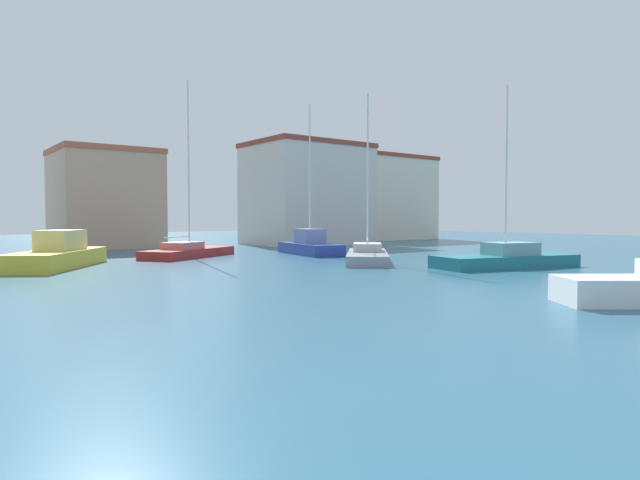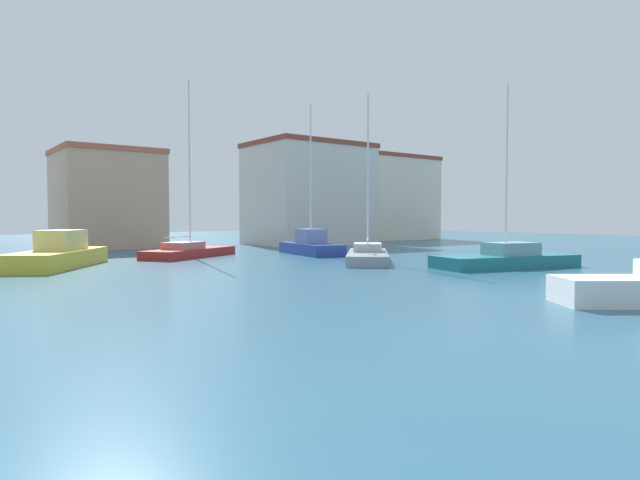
{
  "view_description": "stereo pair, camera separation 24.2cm",
  "coord_description": "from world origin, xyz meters",
  "px_view_note": "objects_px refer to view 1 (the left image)",
  "views": [
    {
      "loc": [
        1.79,
        -4.7,
        2.96
      ],
      "look_at": [
        22.05,
        22.08,
        1.55
      ],
      "focal_mm": 30.37,
      "sensor_mm": 36.0,
      "label": 1
    },
    {
      "loc": [
        1.99,
        -4.85,
        2.96
      ],
      "look_at": [
        22.05,
        22.08,
        1.55
      ],
      "focal_mm": 30.37,
      "sensor_mm": 36.0,
      "label": 2
    }
  ],
  "objects_px": {
    "sailboat_teal_inner_mooring": "(506,258)",
    "sailboat_blue_mid_harbor": "(310,245)",
    "motorboat_yellow_behind_lamppost": "(58,255)",
    "sailboat_red_far_left": "(188,251)",
    "sailboat_grey_distant_north": "(367,255)"
  },
  "relations": [
    {
      "from": "sailboat_red_far_left",
      "to": "motorboat_yellow_behind_lamppost",
      "type": "bearing_deg",
      "value": -162.51
    },
    {
      "from": "motorboat_yellow_behind_lamppost",
      "to": "sailboat_red_far_left",
      "type": "height_order",
      "value": "sailboat_red_far_left"
    },
    {
      "from": "motorboat_yellow_behind_lamppost",
      "to": "sailboat_red_far_left",
      "type": "xyz_separation_m",
      "value": [
        9.5,
        2.99,
        -0.28
      ]
    },
    {
      "from": "motorboat_yellow_behind_lamppost",
      "to": "sailboat_red_far_left",
      "type": "relative_size",
      "value": 0.68
    },
    {
      "from": "sailboat_teal_inner_mooring",
      "to": "sailboat_red_far_left",
      "type": "distance_m",
      "value": 22.36
    },
    {
      "from": "sailboat_grey_distant_north",
      "to": "sailboat_red_far_left",
      "type": "relative_size",
      "value": 0.85
    },
    {
      "from": "sailboat_grey_distant_north",
      "to": "sailboat_red_far_left",
      "type": "xyz_separation_m",
      "value": [
        -7.89,
        11.04,
        0.01
      ]
    },
    {
      "from": "sailboat_grey_distant_north",
      "to": "sailboat_blue_mid_harbor",
      "type": "bearing_deg",
      "value": 81.95
    },
    {
      "from": "sailboat_teal_inner_mooring",
      "to": "sailboat_blue_mid_harbor",
      "type": "bearing_deg",
      "value": 99.39
    },
    {
      "from": "sailboat_blue_mid_harbor",
      "to": "motorboat_yellow_behind_lamppost",
      "type": "relative_size",
      "value": 1.34
    },
    {
      "from": "sailboat_teal_inner_mooring",
      "to": "sailboat_red_far_left",
      "type": "xyz_separation_m",
      "value": [
        -11.71,
        19.05,
        -0.05
      ]
    },
    {
      "from": "sailboat_grey_distant_north",
      "to": "motorboat_yellow_behind_lamppost",
      "type": "relative_size",
      "value": 1.25
    },
    {
      "from": "sailboat_grey_distant_north",
      "to": "sailboat_teal_inner_mooring",
      "type": "relative_size",
      "value": 1.04
    },
    {
      "from": "sailboat_grey_distant_north",
      "to": "sailboat_teal_inner_mooring",
      "type": "height_order",
      "value": "sailboat_grey_distant_north"
    },
    {
      "from": "sailboat_teal_inner_mooring",
      "to": "sailboat_red_far_left",
      "type": "bearing_deg",
      "value": 121.57
    }
  ]
}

